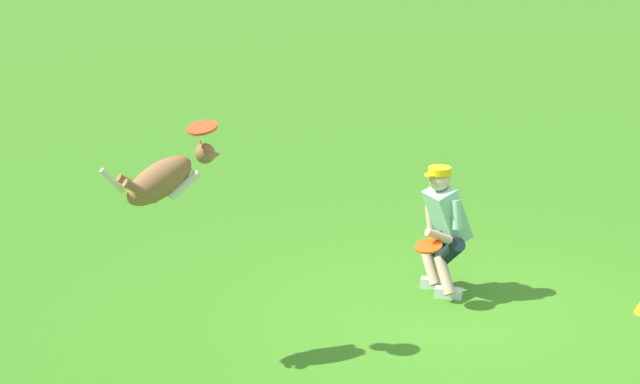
% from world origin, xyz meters
% --- Properties ---
extents(ground_plane, '(60.00, 60.00, 0.00)m').
position_xyz_m(ground_plane, '(0.00, 0.00, 0.00)').
color(ground_plane, '#38781C').
extents(person, '(0.56, 0.71, 1.29)m').
position_xyz_m(person, '(0.26, -0.60, 0.70)').
color(person, silver).
rests_on(person, ground_plane).
extents(dog, '(0.80, 0.74, 0.56)m').
position_xyz_m(dog, '(2.25, 1.47, 1.60)').
color(dog, '#8F603A').
extents(frisbee_flying, '(0.36, 0.36, 0.10)m').
position_xyz_m(frisbee_flying, '(1.98, 1.29, 2.00)').
color(frisbee_flying, '#EA471F').
extents(frisbee_held, '(0.32, 0.32, 0.08)m').
position_xyz_m(frisbee_held, '(0.34, -0.22, 0.61)').
color(frisbee_held, '#EE4811').
rests_on(frisbee_held, person).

